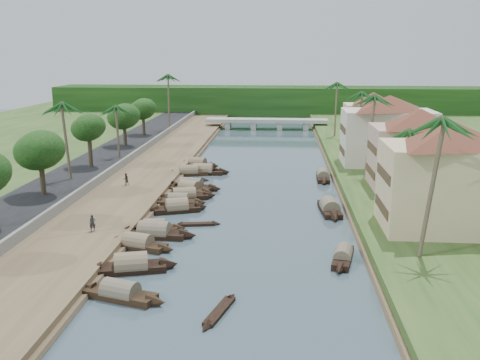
# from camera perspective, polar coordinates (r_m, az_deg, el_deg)

# --- Properties ---
(ground) EXTENTS (220.00, 220.00, 0.00)m
(ground) POSITION_cam_1_polar(r_m,az_deg,el_deg) (54.61, 0.73, -5.20)
(ground) COLOR #3B4E59
(ground) RESTS_ON ground
(left_bank) EXTENTS (10.00, 180.00, 0.80)m
(left_bank) POSITION_cam_1_polar(r_m,az_deg,el_deg) (76.11, -10.40, 0.29)
(left_bank) COLOR brown
(left_bank) RESTS_ON ground
(right_bank) EXTENTS (16.00, 180.00, 1.20)m
(right_bank) POSITION_cam_1_polar(r_m,az_deg,el_deg) (75.25, 16.34, -0.03)
(right_bank) COLOR #27451B
(right_bank) RESTS_ON ground
(road) EXTENTS (8.00, 180.00, 1.40)m
(road) POSITION_cam_1_polar(r_m,az_deg,el_deg) (78.63, -16.41, 0.61)
(road) COLOR black
(road) RESTS_ON ground
(retaining_wall) EXTENTS (0.40, 180.00, 1.10)m
(retaining_wall) POSITION_cam_1_polar(r_m,az_deg,el_deg) (77.07, -13.45, 1.03)
(retaining_wall) COLOR slate
(retaining_wall) RESTS_ON left_bank
(treeline) EXTENTS (120.00, 14.00, 8.00)m
(treeline) POSITION_cam_1_polar(r_m,az_deg,el_deg) (152.25, 3.17, 8.41)
(treeline) COLOR black
(treeline) RESTS_ON ground
(bridge) EXTENTS (28.00, 4.00, 2.40)m
(bridge) POSITION_cam_1_polar(r_m,az_deg,el_deg) (124.66, 2.87, 6.23)
(bridge) COLOR #A1A197
(bridge) RESTS_ON ground
(building_near) EXTENTS (14.85, 14.85, 10.20)m
(building_near) POSITION_cam_1_polar(r_m,az_deg,el_deg) (53.22, 21.46, 0.48)
(building_near) COLOR beige
(building_near) RESTS_ON right_bank
(building_mid) EXTENTS (14.11, 14.11, 9.70)m
(building_mid) POSITION_cam_1_polar(r_m,az_deg,el_deg) (68.66, 18.45, 3.27)
(building_mid) COLOR tan
(building_mid) RESTS_ON right_bank
(building_far) EXTENTS (15.59, 15.59, 10.20)m
(building_far) POSITION_cam_1_polar(r_m,az_deg,el_deg) (81.91, 15.48, 5.22)
(building_far) COLOR beige
(building_far) RESTS_ON right_bank
(building_distant) EXTENTS (12.62, 12.62, 9.20)m
(building_distant) POSITION_cam_1_polar(r_m,az_deg,el_deg) (101.67, 13.92, 6.56)
(building_distant) COLOR beige
(building_distant) RESTS_ON right_bank
(sampan_0) EXTENTS (7.76, 3.71, 2.04)m
(sampan_0) POSITION_cam_1_polar(r_m,az_deg,el_deg) (40.66, -12.65, -11.73)
(sampan_0) COLOR black
(sampan_0) RESTS_ON ground
(sampan_1) EXTENTS (8.07, 3.83, 2.33)m
(sampan_1) POSITION_cam_1_polar(r_m,az_deg,el_deg) (45.19, -11.53, -9.02)
(sampan_1) COLOR black
(sampan_1) RESTS_ON ground
(sampan_2) EXTENTS (7.76, 3.65, 2.04)m
(sampan_2) POSITION_cam_1_polar(r_m,az_deg,el_deg) (50.07, -10.86, -6.72)
(sampan_2) COLOR black
(sampan_2) RESTS_ON ground
(sampan_3) EXTENTS (8.73, 2.36, 2.31)m
(sampan_3) POSITION_cam_1_polar(r_m,az_deg,el_deg) (52.75, -9.15, -5.59)
(sampan_3) COLOR black
(sampan_3) RESTS_ON ground
(sampan_4) EXTENTS (6.52, 2.29, 1.87)m
(sampan_4) POSITION_cam_1_polar(r_m,az_deg,el_deg) (54.18, -9.11, -5.08)
(sampan_4) COLOR black
(sampan_4) RESTS_ON ground
(sampan_5) EXTENTS (7.32, 4.06, 2.28)m
(sampan_5) POSITION_cam_1_polar(r_m,az_deg,el_deg) (60.52, -6.75, -3.00)
(sampan_5) COLOR black
(sampan_5) RESTS_ON ground
(sampan_6) EXTENTS (6.72, 1.84, 2.03)m
(sampan_6) POSITION_cam_1_polar(r_m,az_deg,el_deg) (63.15, -6.59, -2.30)
(sampan_6) COLOR black
(sampan_6) RESTS_ON ground
(sampan_7) EXTENTS (8.12, 3.73, 2.13)m
(sampan_7) POSITION_cam_1_polar(r_m,az_deg,el_deg) (65.40, -5.95, -1.72)
(sampan_7) COLOR black
(sampan_7) RESTS_ON ground
(sampan_8) EXTENTS (7.14, 4.41, 2.20)m
(sampan_8) POSITION_cam_1_polar(r_m,az_deg,el_deg) (68.65, -5.42, -0.97)
(sampan_8) COLOR black
(sampan_8) RESTS_ON ground
(sampan_9) EXTENTS (8.87, 3.65, 2.20)m
(sampan_9) POSITION_cam_1_polar(r_m,az_deg,el_deg) (70.19, -5.28, -0.65)
(sampan_9) COLOR black
(sampan_9) RESTS_ON ground
(sampan_10) EXTENTS (7.83, 3.35, 2.13)m
(sampan_10) POSITION_cam_1_polar(r_m,az_deg,el_deg) (78.13, -5.48, 0.81)
(sampan_10) COLOR black
(sampan_10) RESTS_ON ground
(sampan_11) EXTENTS (8.25, 2.13, 2.35)m
(sampan_11) POSITION_cam_1_polar(r_m,az_deg,el_deg) (78.76, -3.97, 0.95)
(sampan_11) COLOR black
(sampan_11) RESTS_ON ground
(sampan_12) EXTENTS (8.61, 3.95, 2.05)m
(sampan_12) POSITION_cam_1_polar(r_m,az_deg,el_deg) (78.77, -4.59, 0.93)
(sampan_12) COLOR black
(sampan_12) RESTS_ON ground
(sampan_13) EXTENTS (7.62, 3.52, 2.07)m
(sampan_13) POSITION_cam_1_polar(r_m,az_deg,el_deg) (83.93, -4.57, 1.72)
(sampan_13) COLOR black
(sampan_13) RESTS_ON ground
(sampan_14) EXTENTS (2.76, 7.24, 1.79)m
(sampan_14) POSITION_cam_1_polar(r_m,az_deg,el_deg) (47.22, 10.93, -8.01)
(sampan_14) COLOR black
(sampan_14) RESTS_ON ground
(sampan_15) EXTENTS (2.41, 8.61, 2.27)m
(sampan_15) POSITION_cam_1_polar(r_m,az_deg,el_deg) (60.90, 9.55, -2.99)
(sampan_15) COLOR black
(sampan_15) RESTS_ON ground
(sampan_16) EXTENTS (1.84, 8.15, 2.01)m
(sampan_16) POSITION_cam_1_polar(r_m,az_deg,el_deg) (76.23, 8.85, 0.38)
(sampan_16) COLOR black
(sampan_16) RESTS_ON ground
(canoe_0) EXTENTS (2.33, 5.89, 0.78)m
(canoe_0) POSITION_cam_1_polar(r_m,az_deg,el_deg) (37.94, -2.20, -13.84)
(canoe_0) COLOR black
(canoe_0) RESTS_ON ground
(canoe_1) EXTENTS (4.98, 1.62, 0.79)m
(canoe_1) POSITION_cam_1_polar(r_m,az_deg,el_deg) (55.72, -4.57, -4.75)
(canoe_1) COLOR black
(canoe_1) RESTS_ON ground
(canoe_2) EXTENTS (6.17, 1.62, 0.89)m
(canoe_2) POSITION_cam_1_polar(r_m,az_deg,el_deg) (74.59, -5.64, -0.05)
(canoe_2) COLOR black
(canoe_2) RESTS_ON ground
(palm_0) EXTENTS (3.20, 3.20, 12.79)m
(palm_0) POSITION_cam_1_polar(r_m,az_deg,el_deg) (44.03, 19.91, 5.71)
(palm_0) COLOR #6D5E49
(palm_0) RESTS_ON ground
(palm_1) EXTENTS (3.20, 3.20, 9.87)m
(palm_1) POSITION_cam_1_polar(r_m,az_deg,el_deg) (57.93, 17.10, 4.80)
(palm_1) COLOR #6D5E49
(palm_1) RESTS_ON ground
(palm_2) EXTENTS (3.20, 3.20, 12.17)m
(palm_2) POSITION_cam_1_polar(r_m,az_deg,el_deg) (73.16, 13.75, 8.46)
(palm_2) COLOR #6D5E49
(palm_2) RESTS_ON ground
(palm_3) EXTENTS (3.20, 3.20, 11.25)m
(palm_3) POSITION_cam_1_polar(r_m,az_deg,el_deg) (91.75, 12.51, 8.93)
(palm_3) COLOR #6D5E49
(palm_3) RESTS_ON ground
(palm_5) EXTENTS (3.20, 3.20, 11.28)m
(palm_5) POSITION_cam_1_polar(r_m,az_deg,el_deg) (71.54, -18.20, 7.54)
(palm_5) COLOR #6D5E49
(palm_5) RESTS_ON ground
(palm_6) EXTENTS (3.20, 3.20, 9.43)m
(palm_6) POSITION_cam_1_polar(r_m,az_deg,el_deg) (85.07, -13.03, 7.50)
(palm_6) COLOR #6D5E49
(palm_6) RESTS_ON ground
(palm_7) EXTENTS (3.20, 3.20, 11.86)m
(palm_7) POSITION_cam_1_polar(r_m,az_deg,el_deg) (107.36, 10.27, 9.97)
(palm_7) COLOR #6D5E49
(palm_7) RESTS_ON ground
(palm_8) EXTENTS (3.20, 3.20, 12.84)m
(palm_8) POSITION_cam_1_polar(r_m,az_deg,el_deg) (114.67, -7.72, 10.85)
(palm_8) COLOR #6D5E49
(palm_8) RESTS_ON ground
(tree_2) EXTENTS (5.19, 5.19, 7.35)m
(tree_2) POSITION_cam_1_polar(r_m,az_deg,el_deg) (64.92, -20.55, 2.92)
(tree_2) COLOR #4E412C
(tree_2) RESTS_ON ground
(tree_3) EXTENTS (4.37, 4.37, 7.43)m
(tree_3) POSITION_cam_1_polar(r_m,az_deg,el_deg) (79.31, -15.84, 5.32)
(tree_3) COLOR #4E412C
(tree_3) RESTS_ON ground
(tree_4) EXTENTS (5.07, 5.07, 7.22)m
(tree_4) POSITION_cam_1_polar(r_m,az_deg,el_deg) (95.79, -12.27, 6.58)
(tree_4) COLOR #4E412C
(tree_4) RESTS_ON ground
(tree_5) EXTENTS (4.70, 4.70, 7.01)m
(tree_5) POSITION_cam_1_polar(r_m,az_deg,el_deg) (108.27, -10.31, 7.41)
(tree_5) COLOR #4E412C
(tree_5) RESTS_ON ground
(tree_6) EXTENTS (4.36, 4.36, 6.87)m
(tree_6) POSITION_cam_1_polar(r_m,az_deg,el_deg) (85.17, 18.51, 5.17)
(tree_6) COLOR #4E412C
(tree_6) RESTS_ON ground
(person_near) EXTENTS (0.70, 0.62, 1.62)m
(person_near) POSITION_cam_1_polar(r_m,az_deg,el_deg) (53.02, -15.46, -4.46)
(person_near) COLOR #24252C
(person_near) RESTS_ON left_bank
(person_far) EXTENTS (0.96, 0.95, 1.56)m
(person_far) POSITION_cam_1_polar(r_m,az_deg,el_deg) (70.23, -12.09, 0.09)
(person_far) COLOR #323023
(person_far) RESTS_ON left_bank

